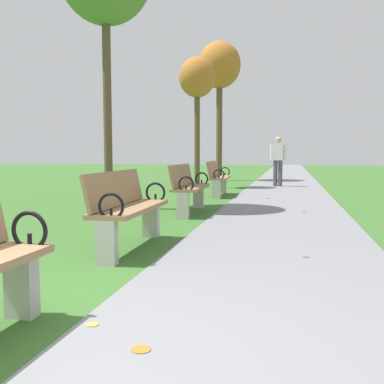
% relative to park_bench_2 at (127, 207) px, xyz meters
% --- Properties ---
extents(paved_walkway, '(2.35, 44.00, 0.02)m').
position_rel_park_bench_2_xyz_m(paved_walkway, '(1.68, 15.02, -0.48)').
color(paved_walkway, slate).
rests_on(paved_walkway, ground).
extents(park_bench_2, '(0.50, 1.61, 0.90)m').
position_rel_park_bench_2_xyz_m(park_bench_2, '(0.00, 0.00, 0.00)').
color(park_bench_2, '#93704C').
rests_on(park_bench_2, ground).
extents(park_bench_3, '(0.52, 1.61, 0.90)m').
position_rel_park_bench_2_xyz_m(park_bench_3, '(0.00, 3.12, 0.00)').
color(park_bench_3, '#93704C').
rests_on(park_bench_3, ground).
extents(park_bench_4, '(0.55, 1.62, 0.90)m').
position_rel_park_bench_2_xyz_m(park_bench_4, '(0.00, 6.46, 0.00)').
color(park_bench_4, '#93704C').
rests_on(park_bench_4, ground).
extents(tree_2, '(1.14, 1.14, 4.11)m').
position_rel_park_bench_2_xyz_m(tree_2, '(-1.08, 8.96, 2.89)').
color(tree_2, brown).
rests_on(tree_2, ground).
extents(tree_3, '(1.67, 1.67, 5.50)m').
position_rel_park_bench_2_xyz_m(tree_3, '(-0.98, 12.77, 3.99)').
color(tree_3, brown).
rests_on(tree_3, ground).
extents(pedestrian_walking, '(0.53, 0.25, 1.62)m').
position_rel_park_bench_2_xyz_m(pedestrian_walking, '(1.43, 9.92, 0.44)').
color(pedestrian_walking, '#4C4C56').
rests_on(pedestrian_walking, paved_walkway).
extents(scattered_leaves, '(4.49, 13.86, 0.02)m').
position_rel_park_bench_2_xyz_m(scattered_leaves, '(1.16, 1.57, -0.47)').
color(scattered_leaves, '#AD6B23').
rests_on(scattered_leaves, ground).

